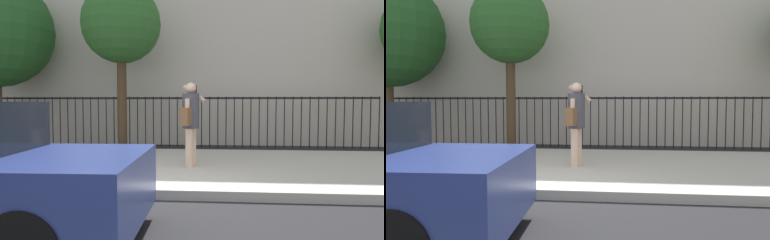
{
  "view_description": "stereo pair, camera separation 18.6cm",
  "coord_description": "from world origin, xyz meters",
  "views": [
    {
      "loc": [
        1.23,
        -4.97,
        1.45
      ],
      "look_at": [
        0.64,
        2.24,
        1.06
      ],
      "focal_mm": 32.53,
      "sensor_mm": 36.0,
      "label": 1
    },
    {
      "loc": [
        1.42,
        -4.95,
        1.45
      ],
      "look_at": [
        0.64,
        2.24,
        1.06
      ],
      "focal_mm": 32.53,
      "sensor_mm": 36.0,
      "label": 2
    }
  ],
  "objects": [
    {
      "name": "iron_fence",
      "position": [
        0.0,
        5.9,
        1.02
      ],
      "size": [
        12.03,
        0.04,
        1.6
      ],
      "color": "black",
      "rests_on": "ground"
    },
    {
      "name": "street_tree_far",
      "position": [
        -5.47,
        5.02,
        3.54
      ],
      "size": [
        3.35,
        3.35,
        5.22
      ],
      "color": "#4C3823",
      "rests_on": "ground"
    },
    {
      "name": "pedestrian_on_phone",
      "position": [
        0.63,
        1.91,
        1.12
      ],
      "size": [
        0.5,
        0.71,
        1.68
      ],
      "color": "beige",
      "rests_on": "sidewalk"
    },
    {
      "name": "street_tree_mid",
      "position": [
        -1.62,
        4.93,
        3.65
      ],
      "size": [
        2.28,
        2.28,
        4.83
      ],
      "color": "#4C3823",
      "rests_on": "ground"
    },
    {
      "name": "sidewalk",
      "position": [
        0.0,
        2.2,
        0.07
      ],
      "size": [
        28.0,
        4.4,
        0.15
      ],
      "primitive_type": "cube",
      "color": "#B2ADA3",
      "rests_on": "ground"
    },
    {
      "name": "building_facade",
      "position": [
        0.0,
        8.5,
        5.14
      ],
      "size": [
        28.0,
        4.0,
        10.28
      ],
      "primitive_type": "cube",
      "color": "beige",
      "rests_on": "ground"
    },
    {
      "name": "ground_plane",
      "position": [
        0.0,
        0.0,
        0.0
      ],
      "size": [
        60.0,
        60.0,
        0.0
      ],
      "primitive_type": "plane",
      "color": "black"
    }
  ]
}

